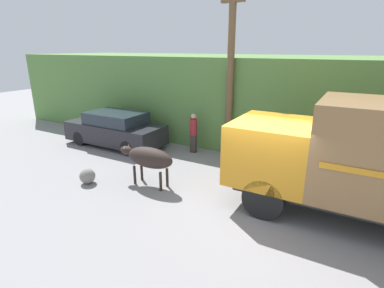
# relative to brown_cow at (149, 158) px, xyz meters

# --- Properties ---
(ground_plane) EXTENTS (60.00, 60.00, 0.00)m
(ground_plane) POSITION_rel_brown_cow_xyz_m (3.68, 0.21, -0.96)
(ground_plane) COLOR gray
(hillside_embankment) EXTENTS (32.00, 6.67, 3.98)m
(hillside_embankment) POSITION_rel_brown_cow_xyz_m (3.68, 7.51, 1.03)
(hillside_embankment) COLOR #568442
(hillside_embankment) RESTS_ON ground_plane
(brown_cow) EXTENTS (2.08, 0.67, 1.31)m
(brown_cow) POSITION_rel_brown_cow_xyz_m (0.00, 0.00, 0.00)
(brown_cow) COLOR #2D231E
(brown_cow) RESTS_ON ground_plane
(parked_suv) EXTENTS (4.72, 1.87, 1.58)m
(parked_suv) POSITION_rel_brown_cow_xyz_m (-3.96, 2.63, -0.19)
(parked_suv) COLOR #232328
(parked_suv) RESTS_ON ground_plane
(pedestrian_on_hill) EXTENTS (0.31, 0.31, 1.72)m
(pedestrian_on_hill) POSITION_rel_brown_cow_xyz_m (-0.33, 3.55, -0.00)
(pedestrian_on_hill) COLOR #38332D
(pedestrian_on_hill) RESTS_ON ground_plane
(utility_pole) EXTENTS (0.90, 0.28, 6.81)m
(utility_pole) POSITION_rel_brown_cow_xyz_m (1.07, 4.02, 2.54)
(utility_pole) COLOR brown
(utility_pole) RESTS_ON ground_plane
(roadside_rock) EXTENTS (0.52, 0.52, 0.52)m
(roadside_rock) POSITION_rel_brown_cow_xyz_m (-1.89, -0.94, -0.70)
(roadside_rock) COLOR gray
(roadside_rock) RESTS_ON ground_plane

